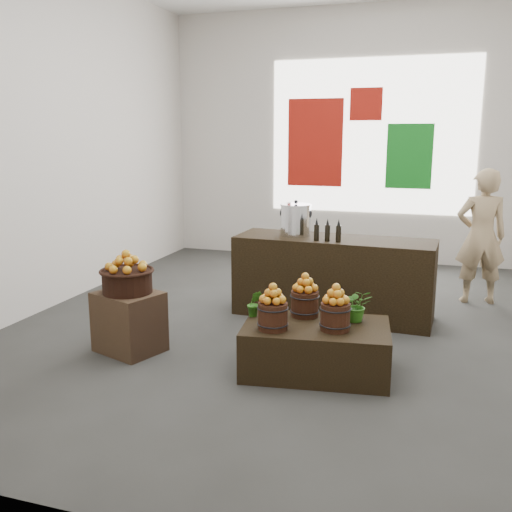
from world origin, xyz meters
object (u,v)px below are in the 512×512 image
(counter, at_px, (333,277))
(shopper, at_px, (481,237))
(stock_pot_left, at_px, (296,221))
(wicker_basket, at_px, (127,282))
(display_table, at_px, (316,349))
(crate, at_px, (129,322))

(counter, relative_size, shopper, 1.34)
(counter, bearing_deg, stock_pot_left, 180.00)
(wicker_basket, xyz_separation_m, display_table, (1.80, 0.05, -0.47))
(display_table, relative_size, counter, 0.56)
(crate, bearing_deg, wicker_basket, 0.00)
(stock_pot_left, distance_m, shopper, 2.33)
(crate, distance_m, display_table, 1.81)
(stock_pot_left, bearing_deg, wicker_basket, -125.52)
(crate, relative_size, counter, 0.26)
(shopper, bearing_deg, wicker_basket, 28.18)
(stock_pot_left, height_order, shopper, shopper)
(stock_pot_left, bearing_deg, crate, -125.52)
(shopper, bearing_deg, counter, 22.04)
(crate, distance_m, shopper, 4.30)
(crate, xyz_separation_m, wicker_basket, (0.00, 0.00, 0.40))
(wicker_basket, height_order, shopper, shopper)
(wicker_basket, height_order, stock_pot_left, stock_pot_left)
(wicker_basket, distance_m, display_table, 1.86)
(counter, xyz_separation_m, shopper, (1.60, 1.08, 0.37))
(crate, xyz_separation_m, display_table, (1.80, 0.05, -0.07))
(wicker_basket, relative_size, display_table, 0.37)
(counter, bearing_deg, shopper, 36.49)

